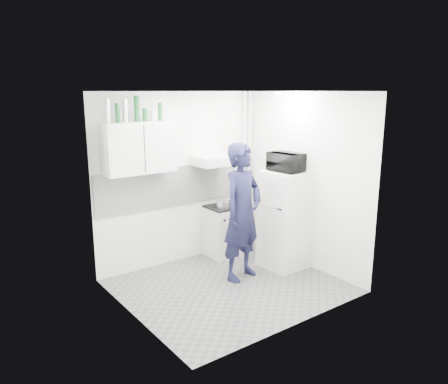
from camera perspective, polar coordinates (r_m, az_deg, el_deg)
floor at (r=6.10m, az=0.75°, el=-12.19°), size 2.80×2.80×0.00m
ceiling at (r=5.52m, az=0.83°, el=13.02°), size 2.80×2.80×0.00m
wall_back at (r=6.69m, az=-5.72°, el=1.75°), size 2.80×0.00×2.80m
wall_left at (r=4.98m, az=-12.15°, el=-2.43°), size 0.00×2.60×2.60m
wall_right at (r=6.60m, az=10.51°, el=1.44°), size 0.00×2.60×2.60m
person at (r=6.06m, az=2.41°, el=-2.65°), size 0.79×0.62×1.93m
stove at (r=7.05m, az=-0.17°, el=-5.19°), size 0.50×0.50×0.79m
fridge at (r=6.59m, az=7.91°, el=-3.58°), size 0.62×0.62×1.46m
stove_top at (r=6.93m, az=-0.17°, el=-1.96°), size 0.48×0.48×0.03m
saucepan at (r=6.83m, az=-0.17°, el=-1.58°), size 0.19×0.19×0.11m
microwave at (r=6.40m, az=8.15°, el=3.90°), size 0.52×0.37×0.27m
bottle_a at (r=5.89m, az=-15.00°, el=10.20°), size 0.07×0.07×0.31m
bottle_b at (r=5.94m, az=-13.71°, el=10.02°), size 0.07×0.07×0.25m
bottle_c at (r=5.98m, az=-12.81°, el=10.31°), size 0.07×0.07×0.30m
bottle_d at (r=6.05m, az=-11.32°, el=10.61°), size 0.08×0.08×0.34m
canister_a at (r=6.11m, az=-10.28°, el=9.89°), size 0.07×0.07×0.18m
canister_b at (r=6.16m, az=-9.22°, el=9.84°), size 0.08×0.08×0.15m
bottle_e at (r=6.21m, az=-8.34°, el=10.33°), size 0.06×0.06×0.24m
upper_cabinet at (r=6.10m, az=-11.07°, el=5.72°), size 1.00×0.35×0.70m
range_hood at (r=6.67m, az=-1.34°, el=4.15°), size 0.60×0.50×0.14m
backsplash at (r=6.69m, az=-5.63°, el=0.89°), size 2.74×0.03×0.60m
pipe_a at (r=7.36m, az=3.32°, el=2.84°), size 0.05×0.05×2.60m
pipe_b at (r=7.29m, az=2.60°, el=2.74°), size 0.04×0.04×2.60m
ceiling_spot_fixture at (r=6.32m, az=7.10°, el=12.66°), size 0.10×0.10×0.02m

